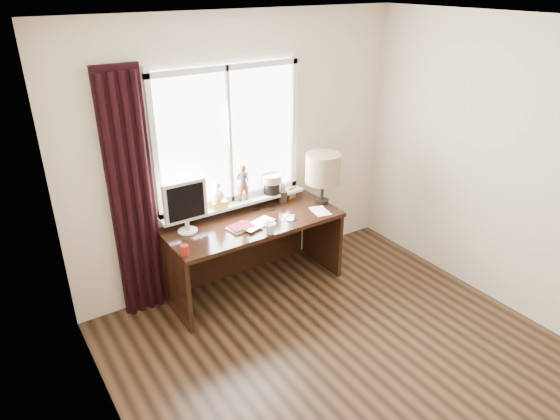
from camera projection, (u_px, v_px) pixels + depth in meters
floor at (374, 383)px, 3.87m from camera, size 3.50×4.00×0.00m
ceiling at (411, 27)px, 2.75m from camera, size 3.50×4.00×0.00m
wall_back at (242, 153)px, 4.82m from camera, size 3.50×0.00×2.60m
wall_left at (130, 327)px, 2.44m from camera, size 0.00×4.00×2.60m
wall_right at (541, 181)px, 4.18m from camera, size 0.00×4.00×2.60m
laptop at (258, 224)px, 4.63m from camera, size 0.40×0.32×0.03m
mug at (270, 228)px, 4.47m from camera, size 0.15×0.15×0.11m
red_cup at (185, 250)px, 4.14m from camera, size 0.07×0.07×0.09m
window at (231, 156)px, 4.71m from camera, size 1.52×0.20×1.40m
curtain at (133, 200)px, 4.27m from camera, size 0.38×0.09×2.25m
desk at (249, 239)px, 4.91m from camera, size 1.70×0.70×0.75m
monitor at (185, 204)px, 4.41m from camera, size 0.40×0.18×0.49m
notebook_stack at (240, 227)px, 4.57m from camera, size 0.25×0.21×0.03m
brush_holder at (283, 196)px, 5.10m from camera, size 0.09×0.09×0.25m
icon_frame at (292, 193)px, 5.17m from camera, size 0.10×0.04×0.13m
table_lamp at (323, 169)px, 4.96m from camera, size 0.35×0.35×0.52m
loose_papers at (309, 213)px, 4.87m from camera, size 0.54×0.26×0.00m
desk_cables at (276, 213)px, 4.88m from camera, size 0.31×0.54×0.01m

